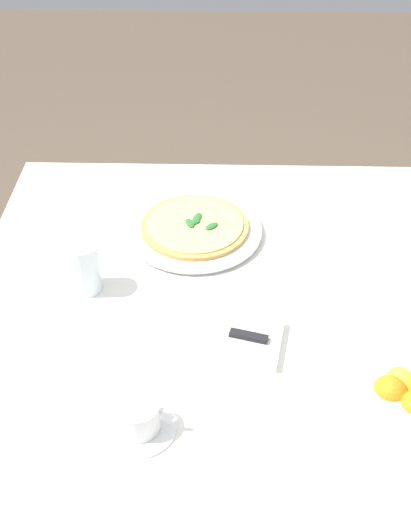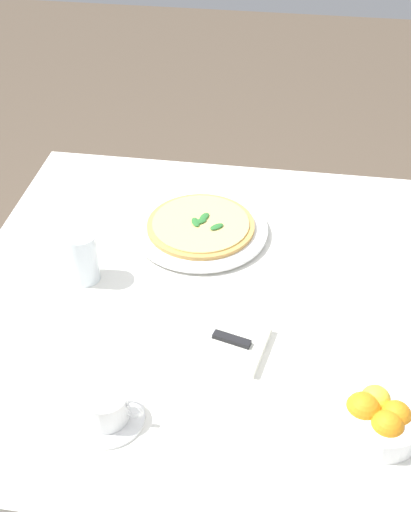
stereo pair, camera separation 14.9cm
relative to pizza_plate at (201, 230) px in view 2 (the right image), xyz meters
name	(u,v)px [view 2 (the right image)]	position (x,y,z in m)	size (l,w,h in m)	color
ground_plane	(210,494)	(-0.06, 0.22, -0.76)	(8.00, 8.00, 0.00)	brown
dining_table	(211,342)	(-0.06, 0.22, -0.15)	(1.07, 1.07, 0.75)	white
pizza_plate	(201,230)	(0.00, 0.00, 0.00)	(0.32, 0.32, 0.02)	white
pizza	(201,225)	(0.00, 0.00, 0.01)	(0.25, 0.25, 0.02)	tan
coffee_cup_far_left	(107,409)	(0.07, 0.56, 0.02)	(0.13, 0.13, 0.06)	white
coffee_cup_center_back	(409,278)	(-0.47, 0.12, 0.02)	(0.13, 0.13, 0.06)	white
water_glass_near_left	(83,260)	(0.22, 0.20, 0.04)	(0.07, 0.07, 0.12)	white
napkin_folded	(209,338)	(-0.07, 0.35, 0.00)	(0.24, 0.17, 0.02)	white
dinner_knife	(208,332)	(-0.07, 0.35, 0.01)	(0.19, 0.07, 0.01)	silver
citrus_bowl	(379,417)	(-0.39, 0.50, 0.02)	(0.15, 0.15, 0.07)	white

